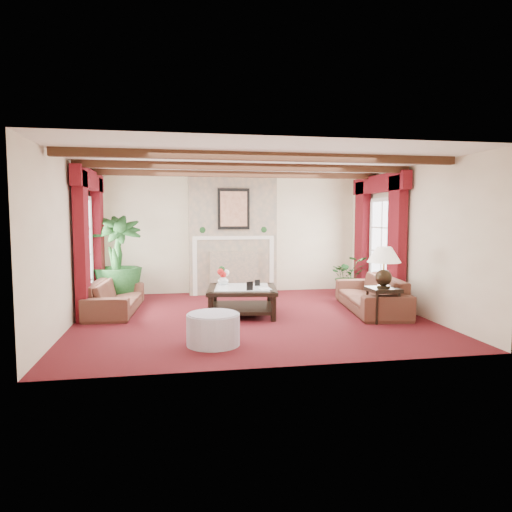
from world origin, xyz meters
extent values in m
plane|color=#400B0D|center=(0.00, 0.00, 0.00)|extent=(6.00, 6.00, 0.00)
plane|color=white|center=(0.00, 0.00, 2.70)|extent=(6.00, 6.00, 0.00)
cube|color=beige|center=(0.00, 2.75, 1.35)|extent=(6.00, 0.02, 2.70)
cube|color=beige|center=(-3.00, 0.00, 1.35)|extent=(0.02, 5.50, 2.70)
cube|color=beige|center=(3.00, 0.00, 1.35)|extent=(0.02, 5.50, 2.70)
imported|color=#3C1016|center=(-2.43, 0.86, 0.39)|extent=(2.10, 0.86, 0.79)
imported|color=#3C1016|center=(2.34, 0.13, 0.44)|extent=(2.41, 1.25, 0.87)
imported|color=black|center=(-2.50, 1.80, 0.51)|extent=(1.75, 2.22, 1.01)
imported|color=black|center=(2.53, 1.77, 0.35)|extent=(0.97, 1.05, 0.71)
cylinder|color=#928FA2|center=(-0.80, -1.67, 0.22)|extent=(0.74, 0.74, 0.43)
imported|color=silver|center=(-0.43, 0.53, 0.60)|extent=(0.34, 0.34, 0.20)
imported|color=black|center=(0.14, -0.12, 0.63)|extent=(0.20, 0.03, 0.27)
camera|label=1|loc=(-1.30, -7.90, 1.79)|focal=32.00mm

